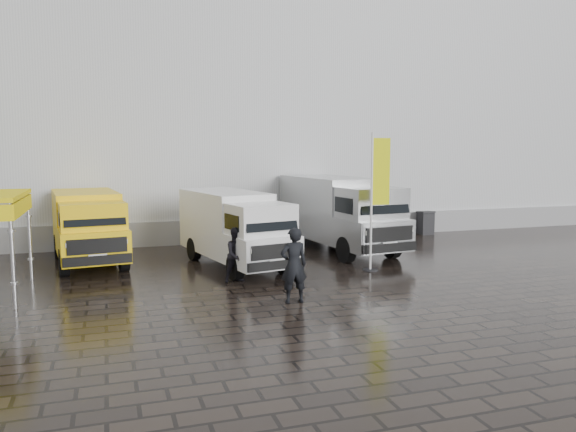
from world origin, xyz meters
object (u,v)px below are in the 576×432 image
object	(u,v)px
van_white	(235,230)
person_tent	(237,255)
person_front	(294,265)
van_yellow	(88,229)
van_silver	(340,215)
flagpole	(377,195)
wheelie_bin	(425,223)

from	to	relation	value
van_white	person_tent	bearing A→B (deg)	-113.08
van_white	person_front	bearing A→B (deg)	-96.56
van_yellow	person_tent	xyz separation A→B (m)	(4.25, -4.17, -0.41)
van_silver	person_front	world-z (taller)	van_silver
van_silver	person_front	distance (m)	7.65
person_tent	flagpole	bearing A→B (deg)	-12.20
van_silver	person_tent	bearing A→B (deg)	-149.03
van_silver	person_tent	xyz separation A→B (m)	(-4.93, -3.84, -0.60)
van_white	person_tent	xyz separation A→B (m)	(-0.44, -2.21, -0.42)
person_front	van_white	bearing A→B (deg)	-83.66
van_yellow	wheelie_bin	size ratio (longest dim) A/B	4.92
van_white	flagpole	xyz separation A→B (m)	(4.21, -1.97, 1.21)
flagpole	person_front	size ratio (longest dim) A/B	2.29
van_silver	person_tent	distance (m)	6.28
van_silver	person_front	size ratio (longest dim) A/B	3.36
wheelie_bin	person_front	xyz separation A→B (m)	(-9.51, -9.20, 0.43)
wheelie_bin	person_tent	world-z (taller)	person_tent
van_white	van_silver	xyz separation A→B (m)	(4.49, 1.63, 0.17)
van_white	wheelie_bin	size ratio (longest dim) A/B	5.31
van_white	flagpole	distance (m)	4.80
van_white	wheelie_bin	bearing A→B (deg)	11.88
van_white	flagpole	world-z (taller)	flagpole
van_yellow	van_silver	size ratio (longest dim) A/B	0.81
van_yellow	wheelie_bin	bearing A→B (deg)	2.32
wheelie_bin	person_tent	xyz separation A→B (m)	(-10.39, -6.56, 0.28)
wheelie_bin	van_yellow	bearing A→B (deg)	-170.69
van_silver	flagpole	bearing A→B (deg)	-101.42
van_silver	wheelie_bin	xyz separation A→B (m)	(5.46, 2.73, -0.87)
van_white	person_front	xyz separation A→B (m)	(0.44, -4.84, -0.27)
van_yellow	flagpole	world-z (taller)	flagpole
van_white	wheelie_bin	distance (m)	10.88
van_yellow	van_white	world-z (taller)	van_white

